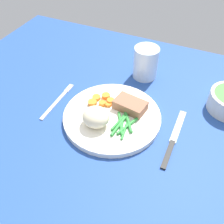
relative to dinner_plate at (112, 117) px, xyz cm
name	(u,v)px	position (x,y,z in cm)	size (l,w,h in cm)	color
dining_table	(121,122)	(2.31, 0.74, -1.80)	(120.00, 90.00, 2.00)	#234793
dinner_plate	(112,117)	(0.00, 0.00, 0.00)	(26.54, 26.54, 1.60)	white
meat_portion	(130,105)	(3.58, 4.18, 2.14)	(8.57, 5.23, 2.68)	#936047
mashed_potatoes	(96,117)	(-2.39, -4.78, 3.34)	(7.06, 6.57, 5.09)	beige
carrot_slices	(102,101)	(-4.68, 3.46, 1.33)	(6.67, 6.58, 1.18)	orange
green_beans	(123,124)	(4.22, -2.23, 1.19)	(6.35, 10.06, 0.87)	#2D8C38
fork	(57,101)	(-17.49, -0.26, -0.60)	(1.44, 16.60, 0.40)	silver
knife	(174,139)	(17.33, -0.29, -0.60)	(1.70, 20.50, 0.64)	black
water_glass	(145,65)	(1.64, 22.24, 3.54)	(7.78, 7.78, 10.21)	silver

